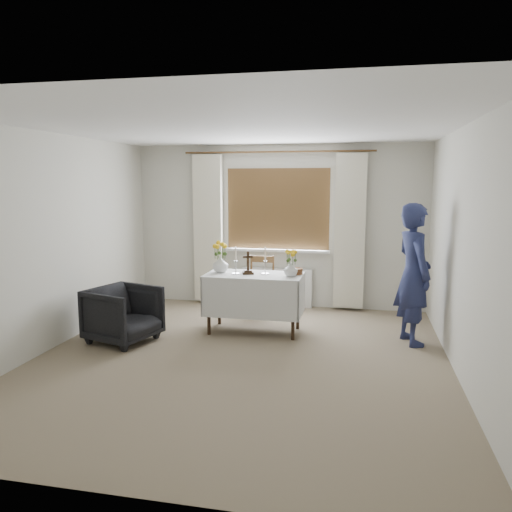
{
  "coord_description": "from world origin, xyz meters",
  "views": [
    {
      "loc": [
        1.26,
        -5.12,
        1.95
      ],
      "look_at": [
        0.0,
        0.83,
        1.03
      ],
      "focal_mm": 35.0,
      "sensor_mm": 36.0,
      "label": 1
    }
  ],
  "objects_px": {
    "armchair": "(123,314)",
    "altar_table": "(254,303)",
    "wooden_cross": "(248,263)",
    "wooden_chair": "(259,286)",
    "flower_vase_right": "(291,269)",
    "flower_vase_left": "(220,264)",
    "person": "(413,274)"
  },
  "relations": [
    {
      "from": "altar_table",
      "to": "flower_vase_left",
      "type": "height_order",
      "value": "flower_vase_left"
    },
    {
      "from": "altar_table",
      "to": "flower_vase_left",
      "type": "xyz_separation_m",
      "value": [
        -0.46,
        0.04,
        0.49
      ]
    },
    {
      "from": "altar_table",
      "to": "flower_vase_left",
      "type": "relative_size",
      "value": 5.77
    },
    {
      "from": "wooden_cross",
      "to": "altar_table",
      "type": "bearing_deg",
      "value": -17.58
    },
    {
      "from": "altar_table",
      "to": "person",
      "type": "relative_size",
      "value": 0.73
    },
    {
      "from": "altar_table",
      "to": "armchair",
      "type": "bearing_deg",
      "value": -154.01
    },
    {
      "from": "flower_vase_left",
      "to": "flower_vase_right",
      "type": "relative_size",
      "value": 1.19
    },
    {
      "from": "armchair",
      "to": "altar_table",
      "type": "bearing_deg",
      "value": -46.94
    },
    {
      "from": "altar_table",
      "to": "person",
      "type": "bearing_deg",
      "value": -1.24
    },
    {
      "from": "wooden_chair",
      "to": "person",
      "type": "height_order",
      "value": "person"
    },
    {
      "from": "altar_table",
      "to": "flower_vase_right",
      "type": "xyz_separation_m",
      "value": [
        0.48,
        -0.06,
        0.47
      ]
    },
    {
      "from": "wooden_chair",
      "to": "armchair",
      "type": "xyz_separation_m",
      "value": [
        -1.37,
        -1.57,
        -0.09
      ]
    },
    {
      "from": "altar_table",
      "to": "wooden_cross",
      "type": "height_order",
      "value": "wooden_cross"
    },
    {
      "from": "armchair",
      "to": "flower_vase_left",
      "type": "xyz_separation_m",
      "value": [
        1.02,
        0.76,
        0.53
      ]
    },
    {
      "from": "person",
      "to": "wooden_cross",
      "type": "height_order",
      "value": "person"
    },
    {
      "from": "wooden_cross",
      "to": "armchair",
      "type": "bearing_deg",
      "value": -174.84
    },
    {
      "from": "flower_vase_right",
      "to": "flower_vase_left",
      "type": "bearing_deg",
      "value": 174.23
    },
    {
      "from": "wooden_chair",
      "to": "flower_vase_right",
      "type": "height_order",
      "value": "flower_vase_right"
    },
    {
      "from": "flower_vase_right",
      "to": "wooden_cross",
      "type": "bearing_deg",
      "value": 174.93
    },
    {
      "from": "wooden_cross",
      "to": "flower_vase_right",
      "type": "bearing_deg",
      "value": -26.99
    },
    {
      "from": "altar_table",
      "to": "wooden_chair",
      "type": "height_order",
      "value": "wooden_chair"
    },
    {
      "from": "person",
      "to": "wooden_cross",
      "type": "xyz_separation_m",
      "value": [
        -2.04,
        0.04,
        0.06
      ]
    },
    {
      "from": "person",
      "to": "flower_vase_right",
      "type": "distance_m",
      "value": 1.48
    },
    {
      "from": "person",
      "to": "flower_vase_left",
      "type": "relative_size",
      "value": 7.88
    },
    {
      "from": "armchair",
      "to": "flower_vase_right",
      "type": "relative_size",
      "value": 4.14
    },
    {
      "from": "person",
      "to": "altar_table",
      "type": "bearing_deg",
      "value": 69.33
    },
    {
      "from": "wooden_chair",
      "to": "flower_vase_left",
      "type": "height_order",
      "value": "flower_vase_left"
    },
    {
      "from": "altar_table",
      "to": "wooden_cross",
      "type": "bearing_deg",
      "value": -175.66
    },
    {
      "from": "person",
      "to": "armchair",
      "type": "bearing_deg",
      "value": 81.74
    },
    {
      "from": "altar_table",
      "to": "flower_vase_left",
      "type": "bearing_deg",
      "value": 175.13
    },
    {
      "from": "armchair",
      "to": "flower_vase_left",
      "type": "height_order",
      "value": "flower_vase_left"
    },
    {
      "from": "person",
      "to": "flower_vase_left",
      "type": "height_order",
      "value": "person"
    }
  ]
}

